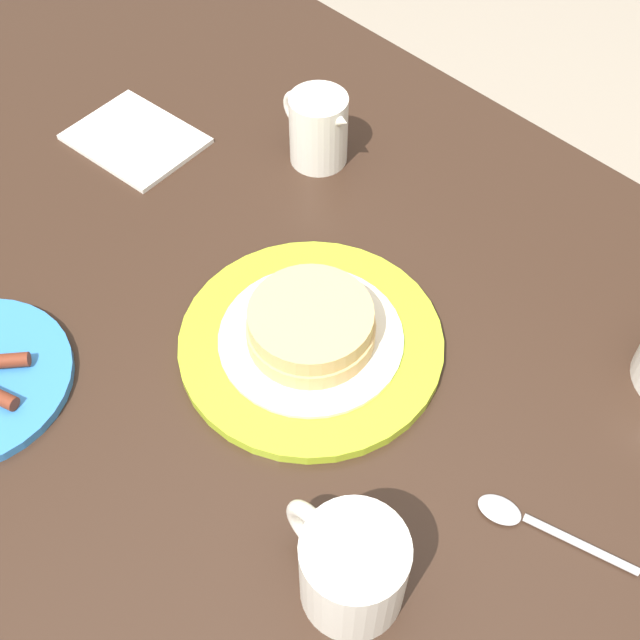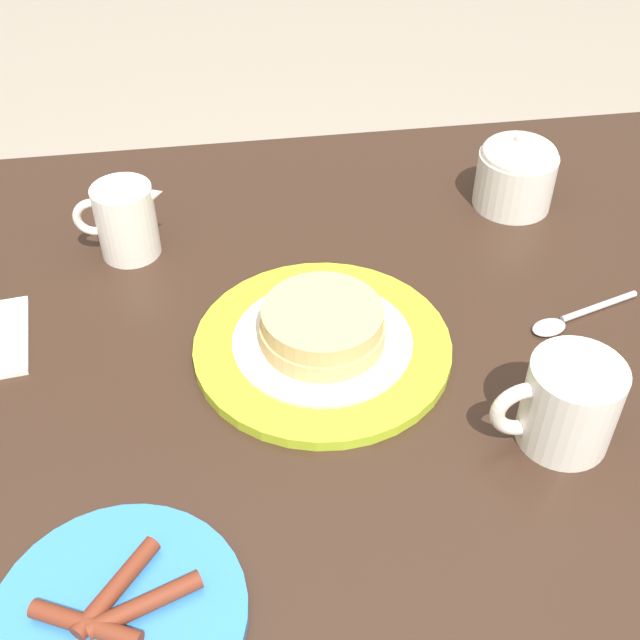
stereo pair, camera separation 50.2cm
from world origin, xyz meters
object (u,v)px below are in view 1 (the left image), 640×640
at_px(pancake_plate, 311,335).
at_px(coffee_mug, 350,567).
at_px(napkin, 135,139).
at_px(spoon, 529,524).
at_px(creamer_pitcher, 319,128).

bearing_deg(pancake_plate, coffee_mug, 143.68).
height_order(pancake_plate, napkin, pancake_plate).
xyz_separation_m(pancake_plate, spoon, (-0.26, -0.00, -0.01)).
relative_size(creamer_pitcher, spoon, 0.79).
bearing_deg(spoon, pancake_plate, 0.70).
bearing_deg(napkin, pancake_plate, 171.07).
distance_m(coffee_mug, creamer_pitcher, 0.51).
distance_m(creamer_pitcher, napkin, 0.23).
xyz_separation_m(pancake_plate, creamer_pitcher, (0.19, -0.19, 0.03)).
xyz_separation_m(pancake_plate, napkin, (0.37, -0.06, -0.01)).
bearing_deg(spoon, napkin, -4.98).
bearing_deg(spoon, coffee_mug, 64.86).
distance_m(napkin, spoon, 0.63).
xyz_separation_m(creamer_pitcher, napkin, (0.18, 0.14, -0.04)).
relative_size(coffee_mug, creamer_pitcher, 1.07).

